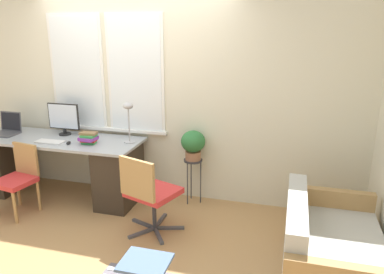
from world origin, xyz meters
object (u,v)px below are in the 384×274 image
object	(u,v)px
plant_stand	(193,165)
folding_stool	(145,266)
laptop	(7,129)
monitor	(64,118)
potted_plant	(193,143)
mouse	(69,143)
book_stack	(89,138)
keyboard	(50,142)
desk_lamp	(128,112)
couch_loveseat	(328,254)
desk_chair_wooden	(18,177)
office_chair_swivel	(149,192)

from	to	relation	value
plant_stand	folding_stool	distance (m)	1.88
laptop	monitor	distance (m)	0.78
plant_stand	potted_plant	distance (m)	0.28
laptop	mouse	world-z (taller)	laptop
book_stack	keyboard	bearing A→B (deg)	-170.25
mouse	folding_stool	bearing A→B (deg)	-42.74
monitor	desk_lamp	xyz separation A→B (m)	(0.95, -0.08, 0.15)
laptop	mouse	size ratio (longest dim) A/B	4.38
couch_loveseat	folding_stool	xyz separation A→B (m)	(-1.37, -0.71, 0.11)
laptop	desk_chair_wooden	world-z (taller)	laptop
office_chair_swivel	potted_plant	distance (m)	0.91
keyboard	desk_lamp	distance (m)	1.03
desk_chair_wooden	monitor	bearing A→B (deg)	83.61
office_chair_swivel	couch_loveseat	size ratio (longest dim) A/B	0.66
laptop	office_chair_swivel	size ratio (longest dim) A/B	0.36
monitor	desk_lamp	world-z (taller)	desk_lamp
laptop	plant_stand	world-z (taller)	laptop
keyboard	book_stack	xyz separation A→B (m)	(0.48, 0.08, 0.06)
potted_plant	folding_stool	bearing A→B (deg)	-85.88
monitor	keyboard	bearing A→B (deg)	-86.36
office_chair_swivel	potted_plant	world-z (taller)	potted_plant
desk_lamp	potted_plant	distance (m)	0.85
monitor	book_stack	bearing A→B (deg)	-28.21
mouse	book_stack	bearing A→B (deg)	20.69
desk_chair_wooden	mouse	bearing A→B (deg)	45.50
desk_lamp	desk_chair_wooden	size ratio (longest dim) A/B	0.61
mouse	potted_plant	xyz separation A→B (m)	(1.41, 0.44, -0.02)
desk_lamp	book_stack	bearing A→B (deg)	-157.20
mouse	desk_lamp	bearing A→B (deg)	22.11
mouse	desk_lamp	distance (m)	0.80
mouse	potted_plant	distance (m)	1.48
book_stack	couch_loveseat	distance (m)	2.88
plant_stand	folding_stool	xyz separation A→B (m)	(0.13, -1.87, -0.11)
plant_stand	potted_plant	bearing A→B (deg)	-135.00
mouse	monitor	bearing A→B (deg)	128.53
desk_lamp	potted_plant	bearing A→B (deg)	12.49
book_stack	desk_chair_wooden	size ratio (longest dim) A/B	0.26
potted_plant	plant_stand	bearing A→B (deg)	45.00
potted_plant	keyboard	bearing A→B (deg)	-165.41
monitor	potted_plant	xyz separation A→B (m)	(1.69, 0.08, -0.22)
keyboard	office_chair_swivel	world-z (taller)	office_chair_swivel
laptop	folding_stool	bearing A→B (deg)	-32.11
folding_stool	mouse	bearing A→B (deg)	137.26
keyboard	desk_chair_wooden	distance (m)	0.54
mouse	desk_chair_wooden	distance (m)	0.69
plant_stand	office_chair_swivel	bearing A→B (deg)	-106.73
book_stack	laptop	bearing A→B (deg)	175.26
book_stack	office_chair_swivel	xyz separation A→B (m)	(0.95, -0.47, -0.37)
monitor	mouse	size ratio (longest dim) A/B	6.00
mouse	office_chair_swivel	size ratio (longest dim) A/B	0.08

